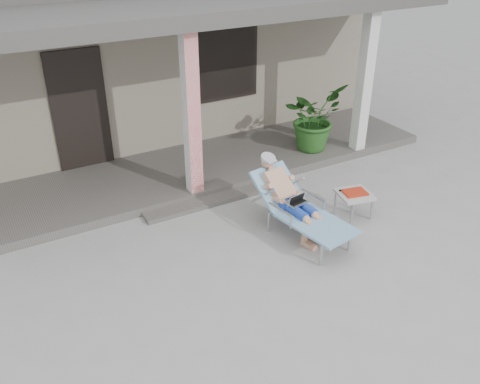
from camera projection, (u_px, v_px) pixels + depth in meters
ground at (263, 265)px, 6.91m from camera, size 60.00×60.00×0.00m
house at (108, 46)px, 11.06m from camera, size 10.40×5.40×3.30m
porch_deck at (175, 174)px, 9.16m from camera, size 10.00×2.00×0.15m
porch_overhang at (166, 18)px, 7.81m from camera, size 10.00×2.30×2.85m
porch_step at (203, 203)px, 8.30m from camera, size 2.00×0.30×0.07m
lounger at (295, 191)px, 7.29m from camera, size 0.90×1.80×1.14m
side_table at (354, 196)px, 7.83m from camera, size 0.60×0.60×0.45m
potted_palm at (313, 117)px, 9.69m from camera, size 1.40×1.30×1.26m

